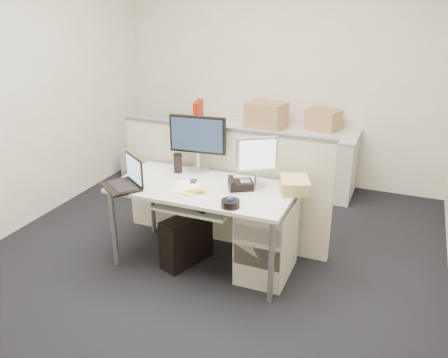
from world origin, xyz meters
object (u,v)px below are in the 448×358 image
at_px(laptop, 120,173).
at_px(desk_phone, 241,185).
at_px(desk, 204,194).
at_px(monitor_main, 198,144).

xyz_separation_m(laptop, desk_phone, (0.92, 0.36, -0.10)).
bearing_deg(desk_phone, desk, 164.63).
relative_size(laptop, desk_phone, 1.72).
xyz_separation_m(monitor_main, desk_phone, (0.50, -0.24, -0.22)).
bearing_deg(laptop, desk_phone, 57.23).
bearing_deg(laptop, monitor_main, 90.57).
xyz_separation_m(desk, laptop, (-0.62, -0.28, 0.19)).
relative_size(desk, monitor_main, 2.95).
bearing_deg(monitor_main, laptop, -131.50).
distance_m(desk, desk_phone, 0.33).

